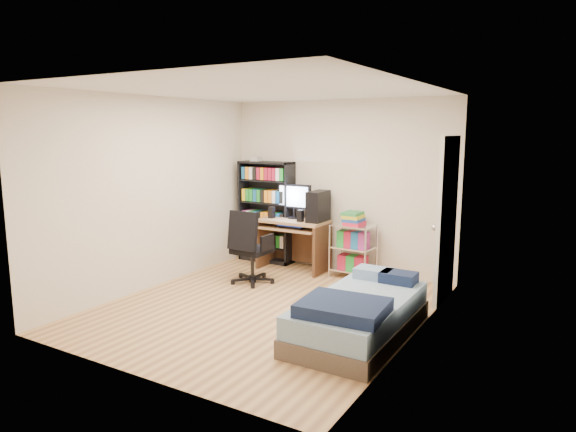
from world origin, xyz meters
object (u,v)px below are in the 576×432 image
Objects in this scene: computer_desk at (301,224)px; bed at (359,315)px; office_chair at (250,260)px; media_shelf at (266,211)px.

bed is at bearing -47.88° from computer_desk.
computer_desk is 1.06m from office_chair.
media_shelf is 1.31m from office_chair.
media_shelf is 0.91× the size of bed.
office_chair is 0.56× the size of bed.
media_shelf reaches higher than office_chair.
computer_desk reaches higher than office_chair.
media_shelf is 1.30× the size of computer_desk.
bed is (1.75, -1.93, -0.46)m from computer_desk.
media_shelf is at bearing 139.71° from bed.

